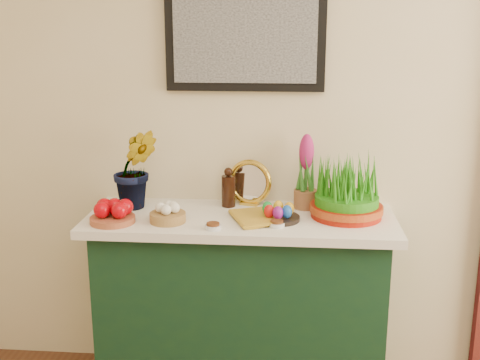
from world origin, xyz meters
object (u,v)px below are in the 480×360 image
at_px(book, 235,219).
at_px(wheatgrass_sabzeh, 347,192).
at_px(sideboard, 241,308).
at_px(hyacinth_green, 135,156).
at_px(mirror, 250,183).

distance_m(book, wheatgrass_sabzeh, 0.52).
xyz_separation_m(sideboard, hyacinth_green, (-0.50, 0.08, 0.72)).
height_order(hyacinth_green, mirror, hyacinth_green).
bearing_deg(hyacinth_green, mirror, -6.29).
relative_size(hyacinth_green, wheatgrass_sabzeh, 1.53).
bearing_deg(sideboard, hyacinth_green, 170.98).
bearing_deg(mirror, sideboard, -98.49).
xyz_separation_m(sideboard, wheatgrass_sabzeh, (0.48, 0.02, 0.58)).
xyz_separation_m(mirror, wheatgrass_sabzeh, (0.45, -0.16, 0.01)).
relative_size(sideboard, wheatgrass_sabzeh, 3.95).
relative_size(mirror, wheatgrass_sabzeh, 0.68).
distance_m(sideboard, wheatgrass_sabzeh, 0.75).
height_order(book, wheatgrass_sabzeh, wheatgrass_sabzeh).
relative_size(hyacinth_green, book, 2.11).
bearing_deg(book, mirror, 60.05).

